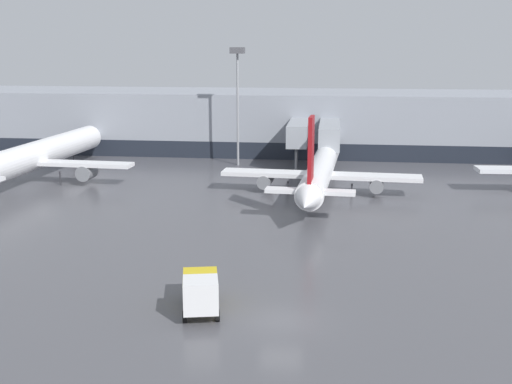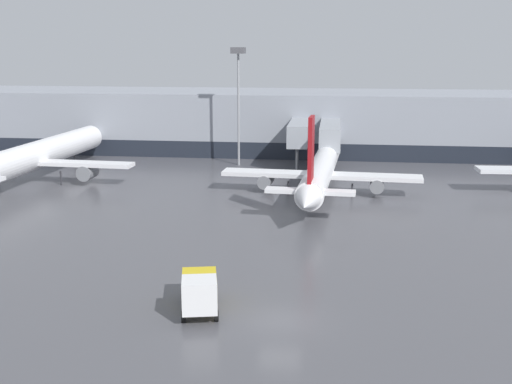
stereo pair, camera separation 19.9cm
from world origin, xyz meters
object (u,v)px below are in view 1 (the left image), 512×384
(parked_jet_3, at_px, (320,171))
(service_truck_2, at_px, (201,290))
(parked_jet_0, at_px, (31,157))
(apron_light_mast_3, at_px, (237,71))
(traffic_cone_3, at_px, (211,299))

(parked_jet_3, bearing_deg, service_truck_2, 172.18)
(parked_jet_0, distance_m, parked_jet_3, 33.98)
(parked_jet_0, relative_size, parked_jet_3, 1.19)
(apron_light_mast_3, bearing_deg, service_truck_2, -84.32)
(service_truck_2, distance_m, traffic_cone_3, 1.73)
(service_truck_2, bearing_deg, parked_jet_3, 156.49)
(parked_jet_0, distance_m, apron_light_mast_3, 28.18)
(parked_jet_3, height_order, apron_light_mast_3, apron_light_mast_3)
(parked_jet_3, bearing_deg, apron_light_mast_3, 39.25)
(parked_jet_3, bearing_deg, traffic_cone_3, 172.43)
(parked_jet_3, relative_size, traffic_cone_3, 51.07)
(parked_jet_0, distance_m, traffic_cone_3, 43.48)
(parked_jet_0, relative_size, traffic_cone_3, 60.65)
(parked_jet_0, distance_m, service_truck_2, 44.16)
(parked_jet_0, bearing_deg, parked_jet_3, -89.87)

